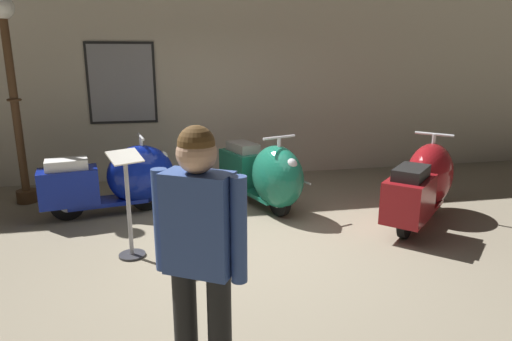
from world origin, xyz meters
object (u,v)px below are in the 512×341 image
scooter_0 (120,179)px  info_stanchion (129,214)px  scooter_2 (424,183)px  lamppost (12,86)px  visitor_0 (200,249)px  scooter_1 (266,174)px

scooter_0 → info_stanchion: 1.43m
scooter_0 → scooter_2: 3.97m
scooter_2 → info_stanchion: info_stanchion is taller
scooter_0 → lamppost: bearing=140.9°
lamppost → scooter_2: bearing=-18.6°
lamppost → visitor_0: (2.20, -4.32, -0.67)m
scooter_2 → lamppost: size_ratio=0.57×
visitor_0 → scooter_0: bearing=42.7°
visitor_0 → info_stanchion: bearing=45.1°
info_stanchion → visitor_0: bearing=-74.8°
scooter_1 → scooter_2: (1.89, -0.82, 0.01)m
visitor_0 → scooter_1: bearing=11.2°
scooter_2 → visitor_0: visitor_0 is taller
scooter_1 → scooter_0: bearing=-114.9°
scooter_2 → scooter_0: bearing=120.4°
scooter_2 → visitor_0: bearing=175.3°
scooter_0 → visitor_0: 3.70m
scooter_0 → scooter_2: size_ratio=1.09×
scooter_2 → info_stanchion: (-3.62, -0.40, -0.02)m
scooter_0 → scooter_1: bearing=-16.1°
visitor_0 → scooter_2: bearing=-19.9°
scooter_0 → info_stanchion: (0.22, -1.41, 0.00)m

